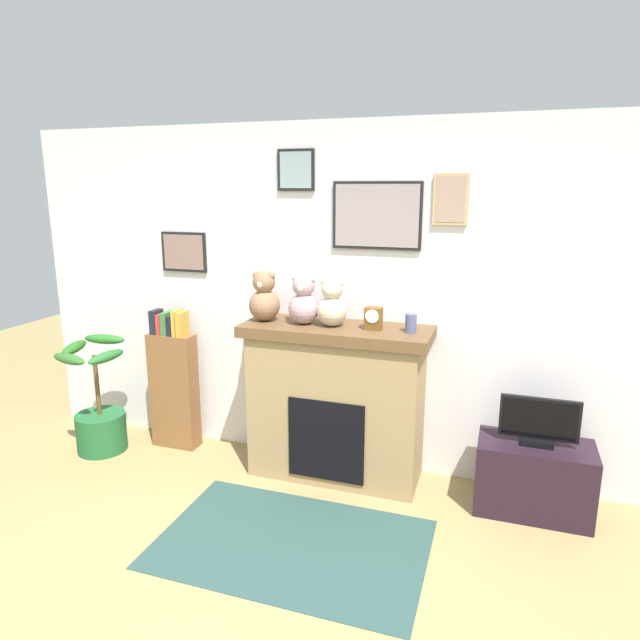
{
  "coord_description": "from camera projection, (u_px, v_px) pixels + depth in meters",
  "views": [
    {
      "loc": [
        1.24,
        -2.02,
        2.13
      ],
      "look_at": [
        -0.02,
        1.7,
        1.2
      ],
      "focal_mm": 31.4,
      "sensor_mm": 36.0,
      "label": 1
    }
  ],
  "objects": [
    {
      "name": "back_wall",
      "position": [
        334.0,
        298.0,
        4.28
      ],
      "size": [
        5.2,
        0.15,
        2.6
      ],
      "color": "silver",
      "rests_on": "ground_plane"
    },
    {
      "name": "ground_plane",
      "position": [
        212.0,
        633.0,
        2.74
      ],
      "size": [
        12.0,
        12.0,
        0.0
      ],
      "primitive_type": "plane",
      "color": "olive"
    },
    {
      "name": "potted_plant",
      "position": [
        99.0,
        417.0,
        4.59
      ],
      "size": [
        0.44,
        0.53,
        0.95
      ],
      "color": "#1E592D",
      "rests_on": "ground_plane"
    },
    {
      "name": "fireplace",
      "position": [
        336.0,
        401.0,
        4.14
      ],
      "size": [
        1.36,
        0.54,
        1.16
      ],
      "color": "#997A50",
      "rests_on": "ground_plane"
    },
    {
      "name": "area_rug",
      "position": [
        292.0,
        543.0,
        3.43
      ],
      "size": [
        1.63,
        1.04,
        0.01
      ],
      "primitive_type": "cube",
      "color": "#28433F",
      "rests_on": "ground_plane"
    },
    {
      "name": "tv_stand",
      "position": [
        534.0,
        478.0,
        3.73
      ],
      "size": [
        0.74,
        0.4,
        0.49
      ],
      "primitive_type": "cube",
      "color": "black",
      "rests_on": "ground_plane"
    },
    {
      "name": "teddy_bear_grey",
      "position": [
        304.0,
        302.0,
        4.03
      ],
      "size": [
        0.22,
        0.22,
        0.36
      ],
      "color": "#A98890",
      "rests_on": "fireplace"
    },
    {
      "name": "teddy_bear_cream",
      "position": [
        264.0,
        298.0,
        4.12
      ],
      "size": [
        0.23,
        0.23,
        0.37
      ],
      "color": "#846245",
      "rests_on": "fireplace"
    },
    {
      "name": "television",
      "position": [
        539.0,
        423.0,
        3.64
      ],
      "size": [
        0.5,
        0.14,
        0.32
      ],
      "color": "black",
      "rests_on": "tv_stand"
    },
    {
      "name": "teddy_bear_brown",
      "position": [
        332.0,
        305.0,
        3.96
      ],
      "size": [
        0.21,
        0.21,
        0.35
      ],
      "color": "#C2B494",
      "rests_on": "fireplace"
    },
    {
      "name": "candle_jar",
      "position": [
        411.0,
        323.0,
        3.81
      ],
      "size": [
        0.08,
        0.08,
        0.13
      ],
      "primitive_type": "cylinder",
      "color": "#4C517A",
      "rests_on": "fireplace"
    },
    {
      "name": "mantel_clock",
      "position": [
        373.0,
        318.0,
        3.88
      ],
      "size": [
        0.12,
        0.09,
        0.16
      ],
      "color": "brown",
      "rests_on": "fireplace"
    },
    {
      "name": "bookshelf",
      "position": [
        174.0,
        384.0,
        4.63
      ],
      "size": [
        0.39,
        0.16,
        1.17
      ],
      "color": "brown",
      "rests_on": "ground_plane"
    }
  ]
}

